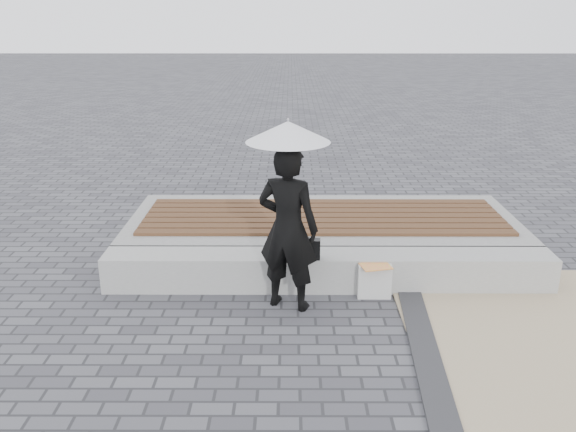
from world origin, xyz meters
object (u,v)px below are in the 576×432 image
object	(u,v)px
seating_ledge	(328,270)
parasol	(288,132)
canvas_tote	(374,281)
woman	(288,228)
handbag	(306,249)

from	to	relation	value
seating_ledge	parasol	distance (m)	1.78
parasol	canvas_tote	distance (m)	1.92
woman	handbag	size ratio (longest dim) A/B	5.49
woman	parasol	world-z (taller)	parasol
seating_ledge	handbag	size ratio (longest dim) A/B	15.84
canvas_tote	parasol	bearing A→B (deg)	-166.69
handbag	canvas_tote	bearing A→B (deg)	-4.97
woman	canvas_tote	bearing A→B (deg)	-146.88
handbag	canvas_tote	xyz separation A→B (m)	(0.74, -0.12, -0.32)
handbag	canvas_tote	distance (m)	0.82
seating_ledge	handbag	distance (m)	0.43
seating_ledge	woman	xyz separation A→B (m)	(-0.45, -0.47, 0.67)
seating_ledge	parasol	world-z (taller)	parasol
seating_ledge	canvas_tote	xyz separation A→B (m)	(0.48, -0.26, -0.01)
woman	parasol	distance (m)	0.99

